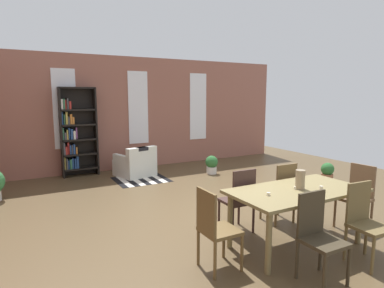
% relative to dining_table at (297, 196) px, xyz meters
% --- Properties ---
extents(ground_plane, '(11.40, 11.40, 0.00)m').
position_rel_dining_table_xyz_m(ground_plane, '(-0.19, 1.17, -0.68)').
color(ground_plane, brown).
extents(back_wall_brick, '(9.03, 0.12, 3.00)m').
position_rel_dining_table_xyz_m(back_wall_brick, '(-0.19, 5.61, 0.82)').
color(back_wall_brick, '#9B6050').
rests_on(back_wall_brick, ground).
extents(window_pane_0, '(0.55, 0.02, 1.95)m').
position_rel_dining_table_xyz_m(window_pane_0, '(-2.07, 5.54, 0.97)').
color(window_pane_0, white).
extents(window_pane_1, '(0.55, 0.02, 1.95)m').
position_rel_dining_table_xyz_m(window_pane_1, '(-0.19, 5.54, 0.97)').
color(window_pane_1, white).
extents(window_pane_2, '(0.55, 0.02, 1.95)m').
position_rel_dining_table_xyz_m(window_pane_2, '(1.68, 5.54, 0.97)').
color(window_pane_2, white).
extents(dining_table, '(1.79, 0.93, 0.77)m').
position_rel_dining_table_xyz_m(dining_table, '(0.00, 0.00, 0.00)').
color(dining_table, olive).
rests_on(dining_table, ground).
extents(vase_on_table, '(0.12, 0.12, 0.25)m').
position_rel_dining_table_xyz_m(vase_on_table, '(0.05, 0.00, 0.21)').
color(vase_on_table, '#998466').
rests_on(vase_on_table, dining_table).
extents(tealight_candle_0, '(0.04, 0.04, 0.05)m').
position_rel_dining_table_xyz_m(tealight_candle_0, '(0.26, -0.16, 0.11)').
color(tealight_candle_0, silver).
rests_on(tealight_candle_0, dining_table).
extents(tealight_candle_1, '(0.04, 0.04, 0.03)m').
position_rel_dining_table_xyz_m(tealight_candle_1, '(-0.01, 0.02, 0.11)').
color(tealight_candle_1, silver).
rests_on(tealight_candle_1, dining_table).
extents(tealight_candle_2, '(0.04, 0.04, 0.04)m').
position_rel_dining_table_xyz_m(tealight_candle_2, '(-0.51, -0.02, 0.11)').
color(tealight_candle_2, silver).
rests_on(tealight_candle_2, dining_table).
extents(dining_chair_near_left, '(0.41, 0.41, 0.95)m').
position_rel_dining_table_xyz_m(dining_chair_near_left, '(-0.40, -0.69, -0.17)').
color(dining_chair_near_left, '#393020').
rests_on(dining_chair_near_left, ground).
extents(dining_chair_head_right, '(0.43, 0.43, 0.95)m').
position_rel_dining_table_xyz_m(dining_chair_head_right, '(1.27, 0.01, -0.17)').
color(dining_chair_head_right, brown).
rests_on(dining_chair_head_right, ground).
extents(dining_chair_near_right, '(0.43, 0.43, 0.95)m').
position_rel_dining_table_xyz_m(dining_chair_near_right, '(0.41, -0.69, -0.17)').
color(dining_chair_near_right, brown).
rests_on(dining_chair_near_right, ground).
extents(dining_chair_far_left, '(0.41, 0.41, 0.95)m').
position_rel_dining_table_xyz_m(dining_chair_far_left, '(-0.40, 0.69, -0.17)').
color(dining_chair_far_left, '#3C2824').
rests_on(dining_chair_far_left, ground).
extents(dining_chair_head_left, '(0.40, 0.40, 0.95)m').
position_rel_dining_table_xyz_m(dining_chair_head_left, '(-1.27, -0.00, -0.17)').
color(dining_chair_head_left, brown).
rests_on(dining_chair_head_left, ground).
extents(dining_chair_far_right, '(0.42, 0.42, 0.95)m').
position_rel_dining_table_xyz_m(dining_chair_far_right, '(0.40, 0.69, -0.17)').
color(dining_chair_far_right, brown).
rests_on(dining_chair_far_right, ground).
extents(bookshelf_tall, '(0.86, 0.31, 2.18)m').
position_rel_dining_table_xyz_m(bookshelf_tall, '(-1.88, 5.36, 0.38)').
color(bookshelf_tall, black).
rests_on(bookshelf_tall, ground).
extents(armchair_white, '(0.98, 0.98, 0.75)m').
position_rel_dining_table_xyz_m(armchair_white, '(-0.60, 4.66, -0.40)').
color(armchair_white, silver).
rests_on(armchair_white, ground).
extents(potted_plant_by_shelf, '(0.29, 0.29, 0.44)m').
position_rel_dining_table_xyz_m(potted_plant_by_shelf, '(3.10, 1.99, -0.45)').
color(potted_plant_by_shelf, '#9E6042').
rests_on(potted_plant_by_shelf, ground).
extents(potted_plant_corner, '(0.32, 0.32, 0.47)m').
position_rel_dining_table_xyz_m(potted_plant_corner, '(1.16, 3.94, -0.43)').
color(potted_plant_corner, silver).
rests_on(potted_plant_corner, ground).
extents(striped_rug, '(1.21, 1.07, 0.01)m').
position_rel_dining_table_xyz_m(striped_rug, '(-0.62, 4.23, -0.68)').
color(striped_rug, black).
rests_on(striped_rug, ground).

